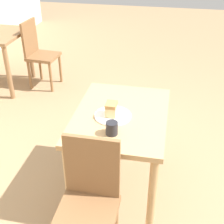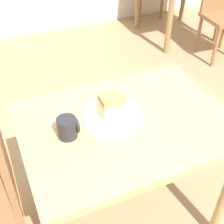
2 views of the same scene
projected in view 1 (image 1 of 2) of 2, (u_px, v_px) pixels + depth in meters
name	position (u px, v px, depth m)	size (l,w,h in m)	color
ground_plane	(147.00, 194.00, 2.69)	(14.00, 14.00, 0.00)	#997A56
dining_table_near	(121.00, 127.00, 2.45)	(0.96, 0.70, 0.75)	tan
chair_near_window	(89.00, 201.00, 1.98)	(0.38, 0.38, 0.91)	brown
chair_far_corner	(39.00, 52.00, 4.25)	(0.40, 0.40, 0.91)	brown
plate	(113.00, 116.00, 2.35)	(0.28, 0.28, 0.01)	white
cake_slice	(111.00, 109.00, 2.32)	(0.11, 0.08, 0.10)	#E5CC89
coffee_mug	(112.00, 128.00, 2.14)	(0.09, 0.08, 0.09)	#232328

